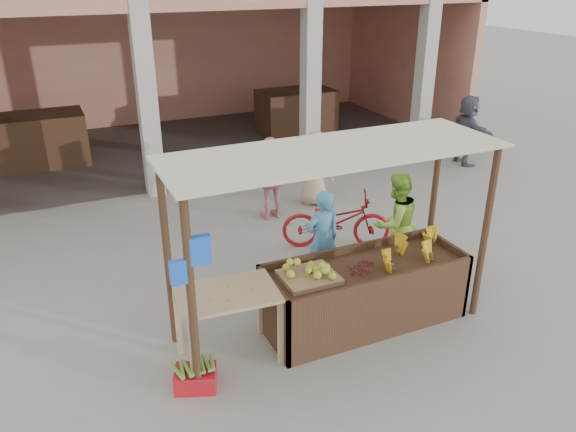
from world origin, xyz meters
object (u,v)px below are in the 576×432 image
side_table (228,303)px  red_crate (196,379)px  motorcycle (336,220)px  vendor_green (396,221)px  vendor_blue (322,237)px  fruit_stall (364,295)px

side_table → red_crate: (-0.51, -0.32, -0.66)m
motorcycle → vendor_green: bearing=-134.9°
side_table → red_crate: 0.89m
red_crate → vendor_green: 3.77m
side_table → vendor_green: (2.95, 0.99, 0.06)m
side_table → motorcycle: 3.28m
vendor_green → vendor_blue: bearing=-7.5°
fruit_stall → vendor_blue: (-0.09, 1.02, 0.40)m
red_crate → motorcycle: motorcycle is taller
fruit_stall → vendor_green: 1.55m
fruit_stall → red_crate: bearing=-171.9°
fruit_stall → motorcycle: bearing=70.9°
fruit_stall → side_table: 1.88m
side_table → vendor_green: vendor_green is taller
side_table → fruit_stall: bearing=4.9°
vendor_green → fruit_stall: bearing=35.6°
fruit_stall → side_table: size_ratio=2.19×
fruit_stall → vendor_blue: size_ratio=1.63×
fruit_stall → vendor_green: bearing=41.5°
fruit_stall → vendor_green: (1.11, 0.98, 0.43)m
side_table → motorcycle: motorcycle is taller
fruit_stall → motorcycle: (0.71, 2.04, 0.08)m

